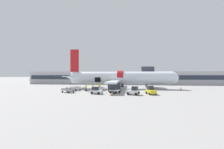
% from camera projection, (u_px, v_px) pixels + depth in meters
% --- Properties ---
extents(ground_plane, '(500.00, 500.00, 0.00)m').
position_uv_depth(ground_plane, '(129.00, 91.00, 38.55)').
color(ground_plane, gray).
extents(terminal_strip, '(92.27, 13.52, 5.64)m').
position_uv_depth(terminal_strip, '(130.00, 78.00, 70.42)').
color(terminal_strip, '#B2B2B7').
rests_on(terminal_strip, ground_plane).
extents(jet_bridge_stub, '(3.86, 8.40, 6.69)m').
position_uv_depth(jet_bridge_stub, '(147.00, 73.00, 48.79)').
color(jet_bridge_stub, '#4C4C51').
rests_on(jet_bridge_stub, ground_plane).
extents(airplane, '(33.63, 28.00, 12.05)m').
position_uv_depth(airplane, '(119.00, 78.00, 44.82)').
color(airplane, silver).
rests_on(airplane, ground_plane).
extents(baggage_tug_lead, '(2.53, 2.77, 1.39)m').
position_uv_depth(baggage_tug_lead, '(114.00, 91.00, 33.83)').
color(baggage_tug_lead, white).
rests_on(baggage_tug_lead, ground_plane).
extents(baggage_tug_mid, '(2.18, 3.35, 1.76)m').
position_uv_depth(baggage_tug_mid, '(151.00, 91.00, 31.73)').
color(baggage_tug_mid, yellow).
rests_on(baggage_tug_mid, ground_plane).
extents(baggage_tug_rear, '(2.85, 2.39, 1.76)m').
position_uv_depth(baggage_tug_rear, '(133.00, 91.00, 30.87)').
color(baggage_tug_rear, white).
rests_on(baggage_tug_rear, ground_plane).
extents(baggage_tug_spare, '(2.82, 2.34, 1.53)m').
position_uv_depth(baggage_tug_spare, '(96.00, 91.00, 32.31)').
color(baggage_tug_spare, silver).
rests_on(baggage_tug_spare, ground_plane).
extents(baggage_cart_loading, '(3.92, 2.36, 1.05)m').
position_uv_depth(baggage_cart_loading, '(99.00, 89.00, 39.31)').
color(baggage_cart_loading, silver).
rests_on(baggage_cart_loading, ground_plane).
extents(baggage_cart_queued, '(3.35, 2.56, 1.07)m').
position_uv_depth(baggage_cart_queued, '(76.00, 89.00, 39.47)').
color(baggage_cart_queued, silver).
rests_on(baggage_cart_queued, ground_plane).
extents(baggage_cart_empty, '(3.90, 2.62, 1.16)m').
position_uv_depth(baggage_cart_empty, '(68.00, 90.00, 35.00)').
color(baggage_cart_empty, '#999BA0').
rests_on(baggage_cart_empty, ground_plane).
extents(ground_crew_loader_a, '(0.43, 0.60, 1.73)m').
position_uv_depth(ground_crew_loader_a, '(113.00, 86.00, 41.62)').
color(ground_crew_loader_a, '#1E2338').
rests_on(ground_crew_loader_a, ground_plane).
extents(ground_crew_loader_b, '(0.41, 0.61, 1.76)m').
position_uv_depth(ground_crew_loader_b, '(86.00, 88.00, 37.50)').
color(ground_crew_loader_b, black).
rests_on(ground_crew_loader_b, ground_plane).
extents(ground_crew_driver, '(0.47, 0.56, 1.62)m').
position_uv_depth(ground_crew_driver, '(109.00, 87.00, 40.88)').
color(ground_crew_driver, '#2D2D33').
rests_on(ground_crew_driver, ground_plane).
extents(ground_crew_supervisor, '(0.51, 0.65, 1.86)m').
position_uv_depth(ground_crew_supervisor, '(93.00, 86.00, 42.16)').
color(ground_crew_supervisor, '#2D2D33').
rests_on(ground_crew_supervisor, ground_plane).
extents(ground_crew_helper, '(0.58, 0.58, 1.81)m').
position_uv_depth(ground_crew_helper, '(100.00, 86.00, 42.18)').
color(ground_crew_helper, '#1E2338').
rests_on(ground_crew_helper, ground_plane).
extents(ground_crew_marshal, '(0.62, 0.50, 1.76)m').
position_uv_depth(ground_crew_marshal, '(116.00, 87.00, 40.44)').
color(ground_crew_marshal, black).
rests_on(ground_crew_marshal, ground_plane).
extents(safety_cone_nose, '(0.47, 0.47, 0.79)m').
position_uv_depth(safety_cone_nose, '(181.00, 88.00, 42.05)').
color(safety_cone_nose, black).
rests_on(safety_cone_nose, ground_plane).
extents(safety_cone_engine_left, '(0.63, 0.63, 0.59)m').
position_uv_depth(safety_cone_engine_left, '(112.00, 94.00, 30.54)').
color(safety_cone_engine_left, black).
rests_on(safety_cone_engine_left, ground_plane).
extents(safety_cone_wingtip, '(0.48, 0.48, 0.68)m').
position_uv_depth(safety_cone_wingtip, '(120.00, 90.00, 37.69)').
color(safety_cone_wingtip, black).
rests_on(safety_cone_wingtip, ground_plane).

